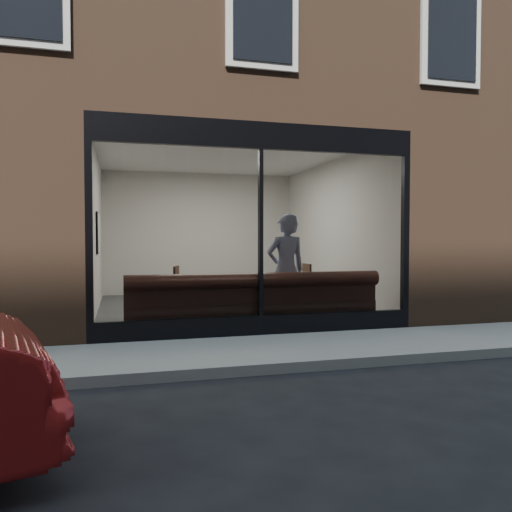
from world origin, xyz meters
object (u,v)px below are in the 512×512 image
object	(u,v)px
cafe_table_right	(275,280)
cafe_chair_left	(166,304)
cafe_chair_right	(298,299)
cafe_table_left	(147,284)
banquette	(254,316)
person	(286,270)

from	to	relation	value
cafe_table_right	cafe_chair_left	xyz separation A→B (m)	(-1.78, 1.15, -0.50)
cafe_table_right	cafe_chair_left	distance (m)	2.18
cafe_chair_right	cafe_chair_left	bearing A→B (deg)	0.52
cafe_table_left	cafe_table_right	xyz separation A→B (m)	(2.20, 0.13, 0.00)
banquette	cafe_table_left	distance (m)	1.80
cafe_table_left	cafe_chair_right	distance (m)	3.40
cafe_table_right	person	bearing A→B (deg)	-79.02
cafe_table_right	cafe_table_left	bearing A→B (deg)	-176.74
banquette	cafe_chair_right	world-z (taller)	banquette
cafe_chair_left	cafe_chair_right	xyz separation A→B (m)	(2.66, 0.08, 0.00)
banquette	cafe_chair_right	xyz separation A→B (m)	(1.44, 1.91, 0.01)
banquette	person	world-z (taller)	person
cafe_table_right	cafe_chair_left	world-z (taller)	cafe_table_right
person	cafe_chair_left	world-z (taller)	person
cafe_chair_left	cafe_chair_right	distance (m)	2.66
banquette	cafe_table_right	world-z (taller)	cafe_table_right
cafe_table_right	cafe_chair_left	size ratio (longest dim) A/B	1.42
person	cafe_table_right	distance (m)	0.43
cafe_table_left	cafe_chair_right	size ratio (longest dim) A/B	1.36
cafe_table_right	cafe_chair_right	distance (m)	1.59
cafe_table_right	banquette	bearing A→B (deg)	-130.11
cafe_chair_left	person	bearing A→B (deg)	157.22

